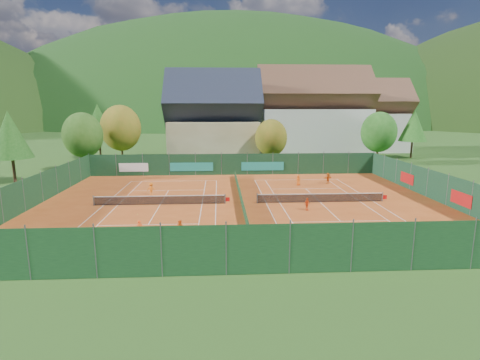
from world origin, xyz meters
name	(u,v)px	position (x,y,z in m)	size (l,w,h in m)	color
ground	(241,204)	(0.00, 0.00, -0.02)	(600.00, 600.00, 0.00)	#244B17
clay_pad	(241,203)	(0.00, 0.00, 0.01)	(40.00, 32.00, 0.01)	#AF4819
court_markings_left	(160,205)	(-8.00, 0.00, 0.01)	(11.03, 23.83, 0.00)	white
court_markings_right	(320,202)	(8.00, 0.00, 0.01)	(11.03, 23.83, 0.00)	white
tennis_net_left	(162,200)	(-7.85, 0.00, 0.51)	(13.30, 0.10, 1.02)	#59595B
tennis_net_right	(322,197)	(8.15, 0.00, 0.51)	(13.30, 0.10, 1.02)	#59595B
court_divider	(241,199)	(0.00, 0.00, 0.50)	(0.03, 28.80, 1.00)	#13351B
fence_north	(231,165)	(-0.46, 15.99, 1.47)	(40.00, 0.10, 3.00)	#13351E
fence_south	(258,249)	(0.00, -16.00, 1.50)	(40.00, 0.04, 3.00)	#153B1C
fence_west	(33,191)	(-20.00, 0.00, 1.50)	(0.04, 32.00, 3.00)	#153A1F
fence_east	(437,186)	(20.00, 0.05, 1.48)	(0.09, 32.00, 3.00)	#133621
chalet	(214,123)	(-3.00, 30.00, 6.62)	(16.20, 12.00, 16.00)	beige
hotel_block_a	(313,118)	(16.00, 36.00, 7.38)	(21.60, 11.00, 17.25)	silver
hotel_block_b	(367,120)	(30.00, 44.00, 6.62)	(17.28, 10.00, 15.50)	silver
tree_west_front	(83,135)	(-22.00, 20.00, 5.39)	(5.72, 5.72, 8.69)	#432D18
tree_west_mid	(121,128)	(-18.00, 26.00, 6.07)	(6.44, 6.44, 9.78)	#4A351A
tree_west_back	(98,122)	(-24.00, 34.00, 6.74)	(5.60, 5.60, 10.00)	#412C17
tree_center	(271,138)	(6.00, 22.00, 4.72)	(5.01, 5.01, 7.60)	#422C17
tree_east_front	(379,132)	(24.00, 24.00, 5.39)	(5.72, 5.72, 8.69)	#452E18
tree_east_mid	(414,125)	(34.00, 32.00, 6.06)	(5.04, 5.04, 9.00)	#482D19
tree_west_side	(10,135)	(-28.00, 12.00, 6.06)	(5.04, 5.04, 9.00)	#462819
tree_east_back	(356,120)	(26.00, 40.00, 6.74)	(7.15, 7.15, 10.86)	#462A19
mountain_backdrop	(261,174)	(28.54, 233.48, -39.64)	(820.00, 530.00, 242.00)	black
ball_hopper	(449,237)	(13.82, -12.11, 0.56)	(0.34, 0.34, 0.80)	slate
loose_ball_0	(137,214)	(-9.51, -3.37, 0.03)	(0.07, 0.07, 0.07)	#CCD833
loose_ball_1	(283,234)	(2.57, -9.43, 0.03)	(0.07, 0.07, 0.07)	#CCD833
loose_ball_2	(262,190)	(2.74, 5.82, 0.03)	(0.07, 0.07, 0.07)	#CCD833
loose_ball_3	(181,190)	(-6.63, 6.53, 0.03)	(0.07, 0.07, 0.07)	#CCD833
player_left_near	(140,229)	(-8.07, -9.29, 0.64)	(0.46, 0.30, 1.27)	#FF4F16
player_left_mid	(180,228)	(-5.08, -9.36, 0.63)	(0.62, 0.48, 1.27)	#E15814
player_left_far	(151,189)	(-9.57, 4.21, 0.69)	(0.89, 0.51, 1.38)	orange
player_right_near	(307,204)	(5.96, -2.81, 0.60)	(0.70, 0.29, 1.19)	#DD4713
player_right_far_a	(298,180)	(7.52, 8.40, 0.64)	(0.62, 0.40, 1.27)	orange
player_right_far_b	(328,178)	(11.43, 9.12, 0.68)	(1.27, 0.40, 1.37)	#D75C13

